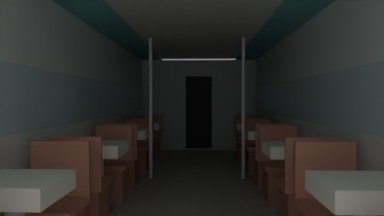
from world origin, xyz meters
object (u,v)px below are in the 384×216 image
(dining_table_left_0, at_px, (15,200))
(chair_right_near_3, at_px, (253,150))
(dining_table_left_2, at_px, (130,139))
(dining_table_right_1, at_px, (292,156))
(dining_table_right_3, at_px, (249,130))
(chair_left_near_2, at_px, (123,166))
(chair_right_far_2, at_px, (259,156))
(chair_right_far_3, at_px, (246,143))
(chair_left_near_3, at_px, (143,149))
(dining_table_left_3, at_px, (147,129))
(chair_right_near_2, at_px, (270,167))
(dining_table_left_1, at_px, (98,156))
(support_pole_left_2, at_px, (151,108))
(chair_right_near_1, at_px, (306,201))
(chair_left_far_2, at_px, (136,155))
(dining_table_right_0, at_px, (366,203))
(chair_left_far_1, at_px, (110,177))
(chair_right_far_1, at_px, (281,178))
(dining_table_right_2, at_px, (264,139))
(chair_left_far_3, at_px, (151,143))
(support_pole_right_2, at_px, (243,108))
(chair_left_near_1, at_px, (83,200))

(dining_table_left_0, bearing_deg, chair_right_near_3, 66.83)
(dining_table_left_0, bearing_deg, dining_table_left_2, 90.00)
(dining_table_right_1, distance_m, dining_table_right_3, 3.66)
(dining_table_right_3, bearing_deg, chair_left_near_2, -131.75)
(chair_right_far_2, bearing_deg, chair_right_far_3, -90.00)
(chair_left_near_2, height_order, chair_left_near_3, same)
(chair_right_near_3, bearing_deg, chair_left_near_2, -139.17)
(chair_left_near_3, bearing_deg, dining_table_right_3, 14.38)
(dining_table_left_3, xyz_separation_m, chair_right_near_2, (2.12, -2.37, -0.34))
(dining_table_left_3, relative_size, dining_table_right_3, 1.00)
(dining_table_left_1, distance_m, support_pole_left_2, 1.92)
(dining_table_left_1, bearing_deg, chair_right_near_1, -14.38)
(chair_left_far_2, xyz_separation_m, chair_right_near_2, (2.12, -1.09, 0.00))
(chair_left_near_2, height_order, chair_right_near_3, same)
(chair_right_near_1, bearing_deg, chair_right_far_2, 90.00)
(dining_table_left_2, bearing_deg, dining_table_right_0, -59.95)
(chair_left_far_1, height_order, chair_right_far_1, same)
(chair_right_far_1, bearing_deg, dining_table_right_2, -90.00)
(support_pole_left_2, xyz_separation_m, chair_left_far_3, (-0.33, 2.37, -0.83))
(chair_left_far_2, height_order, support_pole_right_2, support_pole_right_2)
(dining_table_left_3, distance_m, chair_right_far_1, 3.78)
(support_pole_left_2, height_order, chair_right_near_1, support_pole_left_2)
(dining_table_left_2, xyz_separation_m, chair_right_near_2, (2.12, -0.54, -0.34))
(dining_table_left_3, height_order, chair_right_far_1, chair_right_far_1)
(dining_table_right_2, height_order, chair_right_far_2, chair_right_far_2)
(chair_right_near_3, bearing_deg, dining_table_right_0, -90.00)
(chair_left_far_1, relative_size, chair_right_near_2, 1.00)
(chair_left_near_2, relative_size, chair_right_far_3, 1.00)
(chair_right_far_2, distance_m, chair_right_near_3, 0.74)
(dining_table_left_1, height_order, dining_table_right_0, same)
(dining_table_left_2, bearing_deg, chair_left_far_2, 90.00)
(dining_table_left_3, xyz_separation_m, chair_right_near_3, (2.12, -0.54, -0.34))
(support_pole_left_2, xyz_separation_m, chair_right_far_1, (1.79, -1.29, -0.83))
(dining_table_right_3, bearing_deg, chair_left_far_3, 165.62)
(chair_left_near_1, relative_size, dining_table_right_1, 1.19)
(chair_left_near_3, relative_size, dining_table_right_2, 1.19)
(chair_left_far_3, relative_size, dining_table_right_1, 1.19)
(chair_left_near_2, distance_m, chair_left_near_3, 1.83)
(chair_right_far_1, xyz_separation_m, chair_right_far_3, (0.00, 3.66, 0.00))
(dining_table_left_0, bearing_deg, dining_table_left_1, 90.00)
(dining_table_right_2, distance_m, chair_right_near_3, 1.33)
(chair_left_near_3, bearing_deg, chair_right_near_2, -40.83)
(dining_table_left_1, bearing_deg, dining_table_right_2, 40.83)
(dining_table_left_3, xyz_separation_m, chair_right_far_1, (2.12, -3.12, -0.34))
(chair_left_far_1, height_order, dining_table_right_3, chair_left_far_1)
(dining_table_left_2, bearing_deg, chair_left_far_1, -90.00)
(dining_table_left_3, relative_size, chair_left_near_3, 0.84)
(support_pole_left_2, bearing_deg, dining_table_left_0, -95.12)
(chair_left_far_2, height_order, dining_table_right_3, chair_left_far_2)
(chair_left_far_2, relative_size, chair_right_far_1, 1.00)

